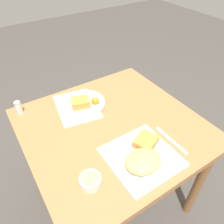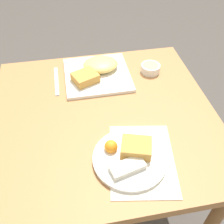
{
  "view_description": "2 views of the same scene",
  "coord_description": "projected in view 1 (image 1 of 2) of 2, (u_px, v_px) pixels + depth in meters",
  "views": [
    {
      "loc": [
        -0.43,
        -0.67,
        1.47
      ],
      "look_at": [
        0.02,
        0.04,
        0.75
      ],
      "focal_mm": 35.0,
      "sensor_mm": 36.0,
      "label": 1
    },
    {
      "loc": [
        0.1,
        0.7,
        1.42
      ],
      "look_at": [
        -0.03,
        0.02,
        0.72
      ],
      "focal_mm": 42.0,
      "sensor_mm": 36.0,
      "label": 2
    }
  ],
  "objects": [
    {
      "name": "dining_table",
      "position": [
        112.0,
        137.0,
        1.16
      ],
      "size": [
        0.86,
        0.83,
        0.7
      ],
      "color": "#B27A47",
      "rests_on": "ground_plane"
    },
    {
      "name": "butter_knife",
      "position": [
        171.0,
        140.0,
        1.02
      ],
      "size": [
        0.02,
        0.2,
        0.0
      ],
      "rotation": [
        0.0,
        0.0,
        1.57
      ],
      "color": "silver",
      "rests_on": "dining_table"
    },
    {
      "name": "menu_card",
      "position": [
        77.0,
        106.0,
        1.21
      ],
      "size": [
        0.25,
        0.32,
        0.0
      ],
      "rotation": [
        0.0,
        0.0,
        -0.17
      ],
      "color": "beige",
      "rests_on": "dining_table"
    },
    {
      "name": "salt_shaker",
      "position": [
        19.0,
        108.0,
        1.15
      ],
      "size": [
        0.03,
        0.03,
        0.07
      ],
      "color": "white",
      "rests_on": "dining_table"
    },
    {
      "name": "plate_oval_far",
      "position": [
        83.0,
        102.0,
        1.21
      ],
      "size": [
        0.24,
        0.24,
        0.05
      ],
      "color": "white",
      "rests_on": "menu_card"
    },
    {
      "name": "ground_plane",
      "position": [
        112.0,
        196.0,
        1.56
      ],
      "size": [
        8.0,
        8.0,
        0.0
      ],
      "primitive_type": "plane",
      "color": "#4C4742"
    },
    {
      "name": "sauce_ramekin",
      "position": [
        90.0,
        181.0,
        0.84
      ],
      "size": [
        0.09,
        0.09,
        0.04
      ],
      "color": "white",
      "rests_on": "dining_table"
    },
    {
      "name": "plate_square_near",
      "position": [
        143.0,
        156.0,
        0.93
      ],
      "size": [
        0.29,
        0.29,
        0.06
      ],
      "color": "white",
      "rests_on": "dining_table"
    }
  ]
}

